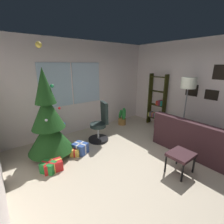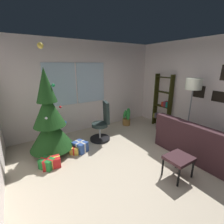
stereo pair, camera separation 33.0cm
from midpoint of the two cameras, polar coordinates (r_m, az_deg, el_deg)
The scene contains 14 objects.
ground_plane at distance 3.57m, azimuth 8.62°, elevation -19.71°, with size 4.74×5.09×0.10m, color #C0B199.
wall_back_with_windows at distance 5.04m, azimuth -12.70°, elevation 8.68°, with size 4.74×0.12×2.74m.
wall_right_with_frames at distance 4.98m, azimuth 29.28°, elevation 6.79°, with size 0.12×5.09×2.74m.
couch at distance 4.32m, azimuth 28.34°, elevation -9.38°, with size 1.52×1.95×0.85m.
footstool at distance 3.37m, azimuth 21.03°, elevation -14.70°, with size 0.48×0.41×0.43m.
holiday_tree at distance 3.81m, azimuth -24.36°, elevation -3.61°, with size 0.99×0.99×2.48m.
gift_box_red at distance 3.62m, azimuth -23.20°, elevation -17.52°, with size 0.38×0.27×0.21m.
gift_box_green at distance 3.60m, azimuth -24.54°, elevation -17.79°, with size 0.33×0.35×0.22m.
gift_box_gold at distance 3.95m, azimuth -15.59°, elevation -13.83°, with size 0.28×0.27×0.18m.
gift_box_blue at distance 4.00m, azimuth -13.78°, elevation -12.66°, with size 0.37×0.40×0.26m.
office_chair at distance 4.40m, azimuth -6.43°, elevation -5.07°, with size 0.56×0.56×1.10m.
bookshelf at distance 5.56m, azimuth 14.32°, elevation 2.91°, with size 0.18×0.64×1.76m.
floor_lamp at distance 4.54m, azimuth 23.95°, elevation 8.22°, with size 0.38×0.38×1.74m.
potted_plant at distance 5.54m, azimuth 2.06°, elevation -2.30°, with size 0.27×0.35×0.65m.
Camera 1 is at (-2.26, -1.83, 2.07)m, focal length 25.28 mm.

